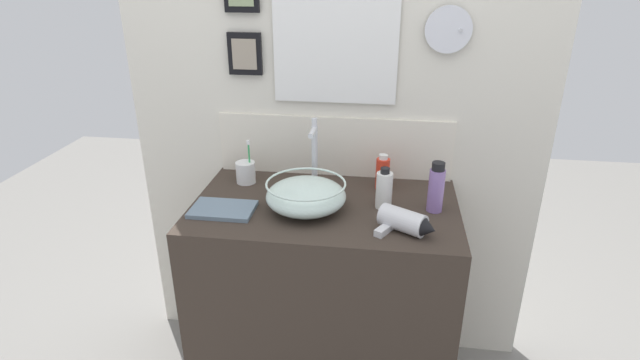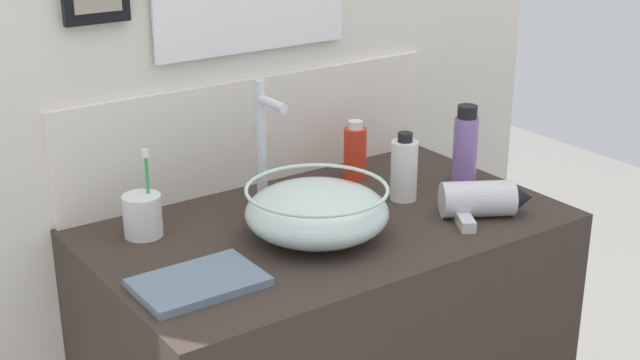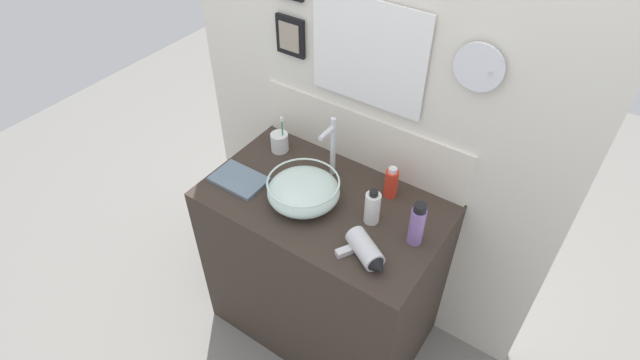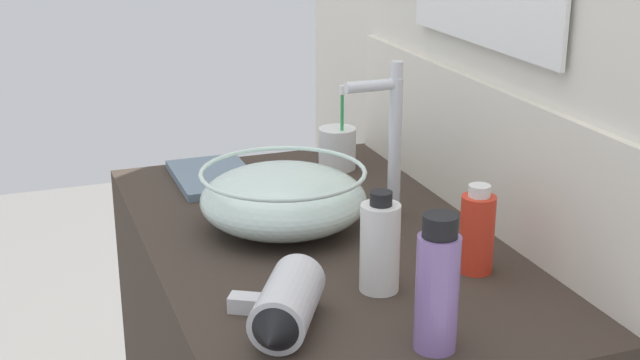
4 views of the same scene
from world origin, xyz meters
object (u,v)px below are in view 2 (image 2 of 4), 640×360
hair_drier (484,200)px  hand_towel (199,282)px  spray_bottle (355,152)px  lotion_bottle (404,169)px  toothbrush_cup (143,215)px  glass_bowl_sink (317,211)px  shampoo_bottle (465,146)px  faucet (263,137)px

hair_drier → hand_towel: (-0.66, 0.06, -0.03)m
spray_bottle → hair_drier: bearing=-75.8°
lotion_bottle → toothbrush_cup: bearing=165.1°
hair_drier → lotion_bottle: (-0.08, 0.18, 0.03)m
hair_drier → lotion_bottle: bearing=114.0°
glass_bowl_sink → spray_bottle: size_ratio=2.04×
glass_bowl_sink → spray_bottle: (0.27, 0.23, 0.01)m
spray_bottle → hand_towel: (-0.57, -0.29, -0.06)m
shampoo_bottle → toothbrush_cup: bearing=168.6°
toothbrush_cup → shampoo_bottle: 0.77m
glass_bowl_sink → hand_towel: 0.31m
hair_drier → faucet: bearing=138.5°
toothbrush_cup → spray_bottle: 0.56m
faucet → lotion_bottle: size_ratio=1.82×
toothbrush_cup → hand_towel: bearing=-92.9°
faucet → hair_drier: 0.50m
lotion_bottle → hand_towel: 0.60m
hair_drier → hand_towel: size_ratio=0.94×
hair_drier → lotion_bottle: size_ratio=1.37×
faucet → shampoo_bottle: size_ratio=1.51×
lotion_bottle → hand_towel: lotion_bottle is taller
toothbrush_cup → shampoo_bottle: size_ratio=0.97×
glass_bowl_sink → hand_towel: glass_bowl_sink is taller
faucet → shampoo_bottle: (0.47, -0.14, -0.07)m
glass_bowl_sink → spray_bottle: 0.36m
glass_bowl_sink → lotion_bottle: (0.28, 0.06, 0.01)m
hand_towel → shampoo_bottle: bearing=8.6°
toothbrush_cup → hand_towel: size_ratio=0.80×
toothbrush_cup → hair_drier: bearing=-26.9°
glass_bowl_sink → lotion_bottle: 0.29m
glass_bowl_sink → faucet: faucet is taller
spray_bottle → hand_towel: 0.64m
glass_bowl_sink → faucet: (-0.00, 0.20, 0.10)m
glass_bowl_sink → hair_drier: glass_bowl_sink is taller
toothbrush_cup → faucet: bearing=-1.8°
toothbrush_cup → glass_bowl_sink: bearing=-36.5°
hair_drier → spray_bottle: 0.36m
shampoo_bottle → hand_towel: bearing=-171.4°
shampoo_bottle → hair_drier: bearing=-121.5°
faucet → toothbrush_cup: (-0.29, 0.01, -0.12)m
toothbrush_cup → shampoo_bottle: shampoo_bottle is taller
glass_bowl_sink → shampoo_bottle: bearing=7.4°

